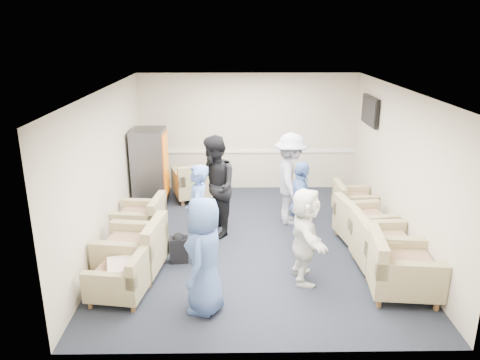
{
  "coord_description": "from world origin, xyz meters",
  "views": [
    {
      "loc": [
        -0.35,
        -7.62,
        3.66
      ],
      "look_at": [
        -0.23,
        0.2,
        1.1
      ],
      "focal_mm": 35.0,
      "sensor_mm": 36.0,
      "label": 1
    }
  ],
  "objects_px": {
    "armchair_corner": "(196,183)",
    "person_mid_right": "(300,206)",
    "person_mid_left": "(198,214)",
    "person_back_left": "(214,187)",
    "person_back_right": "(290,179)",
    "vending_machine": "(150,168)",
    "armchair_left_near": "(122,279)",
    "armchair_right_near": "(398,270)",
    "armchair_right_midnear": "(381,248)",
    "armchair_left_far": "(142,221)",
    "armchair_right_far": "(351,203)",
    "armchair_right_midfar": "(361,224)",
    "person_front_left": "(205,256)",
    "person_front_right": "(305,235)",
    "armchair_left_mid": "(136,251)"
  },
  "relations": [
    {
      "from": "armchair_right_near",
      "to": "person_front_left",
      "type": "distance_m",
      "value": 2.79
    },
    {
      "from": "armchair_right_far",
      "to": "armchair_right_midfar",
      "type": "bearing_deg",
      "value": 173.12
    },
    {
      "from": "armchair_left_mid",
      "to": "armchair_right_far",
      "type": "height_order",
      "value": "armchair_left_mid"
    },
    {
      "from": "person_front_left",
      "to": "person_mid_right",
      "type": "bearing_deg",
      "value": 153.88
    },
    {
      "from": "vending_machine",
      "to": "armchair_right_midfar",
      "type": "bearing_deg",
      "value": -24.61
    },
    {
      "from": "person_back_left",
      "to": "armchair_corner",
      "type": "bearing_deg",
      "value": 174.72
    },
    {
      "from": "vending_machine",
      "to": "armchair_left_near",
      "type": "bearing_deg",
      "value": -87.18
    },
    {
      "from": "armchair_left_mid",
      "to": "armchair_corner",
      "type": "bearing_deg",
      "value": 176.04
    },
    {
      "from": "armchair_right_far",
      "to": "vending_machine",
      "type": "relative_size",
      "value": 0.45
    },
    {
      "from": "armchair_left_near",
      "to": "armchair_corner",
      "type": "bearing_deg",
      "value": 178.42
    },
    {
      "from": "armchair_right_midnear",
      "to": "person_back_left",
      "type": "height_order",
      "value": "person_back_left"
    },
    {
      "from": "armchair_left_far",
      "to": "armchair_right_midnear",
      "type": "bearing_deg",
      "value": 78.95
    },
    {
      "from": "armchair_corner",
      "to": "person_back_right",
      "type": "xyz_separation_m",
      "value": [
        1.93,
        -1.35,
        0.53
      ]
    },
    {
      "from": "person_back_left",
      "to": "vending_machine",
      "type": "bearing_deg",
      "value": -156.51
    },
    {
      "from": "armchair_left_far",
      "to": "armchair_right_midfar",
      "type": "relative_size",
      "value": 0.92
    },
    {
      "from": "armchair_left_mid",
      "to": "armchair_right_far",
      "type": "distance_m",
      "value": 4.49
    },
    {
      "from": "armchair_left_near",
      "to": "person_back_left",
      "type": "height_order",
      "value": "person_back_left"
    },
    {
      "from": "armchair_left_near",
      "to": "armchair_right_near",
      "type": "xyz_separation_m",
      "value": [
        3.92,
        0.07,
        0.08
      ]
    },
    {
      "from": "armchair_right_midnear",
      "to": "armchair_right_midfar",
      "type": "height_order",
      "value": "armchair_right_midnear"
    },
    {
      "from": "armchair_left_near",
      "to": "person_mid_left",
      "type": "distance_m",
      "value": 1.59
    },
    {
      "from": "armchair_left_mid",
      "to": "armchair_right_midfar",
      "type": "relative_size",
      "value": 1.07
    },
    {
      "from": "armchair_right_near",
      "to": "person_front_right",
      "type": "height_order",
      "value": "person_front_right"
    },
    {
      "from": "armchair_corner",
      "to": "vending_machine",
      "type": "bearing_deg",
      "value": 6.78
    },
    {
      "from": "armchair_right_far",
      "to": "person_back_right",
      "type": "xyz_separation_m",
      "value": [
        -1.29,
        -0.28,
        0.59
      ]
    },
    {
      "from": "armchair_right_near",
      "to": "armchair_right_midfar",
      "type": "height_order",
      "value": "armchair_right_near"
    },
    {
      "from": "person_mid_right",
      "to": "armchair_right_near",
      "type": "bearing_deg",
      "value": -135.65
    },
    {
      "from": "armchair_left_far",
      "to": "person_back_right",
      "type": "xyz_separation_m",
      "value": [
        2.74,
        0.66,
        0.56
      ]
    },
    {
      "from": "armchair_right_midnear",
      "to": "person_front_right",
      "type": "relative_size",
      "value": 0.63
    },
    {
      "from": "armchair_left_near",
      "to": "armchair_corner",
      "type": "xyz_separation_m",
      "value": [
        0.73,
        4.02,
        0.06
      ]
    },
    {
      "from": "person_mid_left",
      "to": "person_back_left",
      "type": "bearing_deg",
      "value": 168.09
    },
    {
      "from": "armchair_right_midfar",
      "to": "armchair_right_far",
      "type": "bearing_deg",
      "value": -14.82
    },
    {
      "from": "person_back_right",
      "to": "armchair_right_far",
      "type": "bearing_deg",
      "value": -79.28
    },
    {
      "from": "person_back_left",
      "to": "armchair_left_mid",
      "type": "bearing_deg",
      "value": -59.98
    },
    {
      "from": "armchair_left_mid",
      "to": "armchair_left_far",
      "type": "relative_size",
      "value": 1.16
    },
    {
      "from": "armchair_left_far",
      "to": "armchair_right_far",
      "type": "height_order",
      "value": "armchair_left_far"
    },
    {
      "from": "armchair_right_near",
      "to": "armchair_right_midnear",
      "type": "height_order",
      "value": "armchair_right_near"
    },
    {
      "from": "armchair_left_near",
      "to": "person_front_left",
      "type": "height_order",
      "value": "person_front_left"
    },
    {
      "from": "vending_machine",
      "to": "person_back_right",
      "type": "height_order",
      "value": "person_back_right"
    },
    {
      "from": "armchair_left_far",
      "to": "armchair_right_near",
      "type": "relative_size",
      "value": 0.87
    },
    {
      "from": "person_front_right",
      "to": "armchair_left_mid",
      "type": "bearing_deg",
      "value": 82.84
    },
    {
      "from": "armchair_right_midfar",
      "to": "vending_machine",
      "type": "height_order",
      "value": "vending_machine"
    },
    {
      "from": "person_front_left",
      "to": "person_back_left",
      "type": "height_order",
      "value": "person_back_left"
    },
    {
      "from": "armchair_left_mid",
      "to": "vending_machine",
      "type": "xyz_separation_m",
      "value": [
        -0.23,
        2.89,
        0.47
      ]
    },
    {
      "from": "armchair_right_midfar",
      "to": "person_back_right",
      "type": "xyz_separation_m",
      "value": [
        -1.17,
        0.9,
        0.55
      ]
    },
    {
      "from": "armchair_left_near",
      "to": "person_back_right",
      "type": "height_order",
      "value": "person_back_right"
    },
    {
      "from": "armchair_left_near",
      "to": "armchair_left_mid",
      "type": "xyz_separation_m",
      "value": [
        0.05,
        0.72,
        0.07
      ]
    },
    {
      "from": "person_front_left",
      "to": "person_mid_left",
      "type": "distance_m",
      "value": 1.43
    },
    {
      "from": "armchair_right_far",
      "to": "person_mid_right",
      "type": "bearing_deg",
      "value": 137.1
    },
    {
      "from": "armchair_corner",
      "to": "person_back_right",
      "type": "bearing_deg",
      "value": 127.53
    },
    {
      "from": "armchair_corner",
      "to": "person_mid_right",
      "type": "relative_size",
      "value": 0.74
    }
  ]
}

